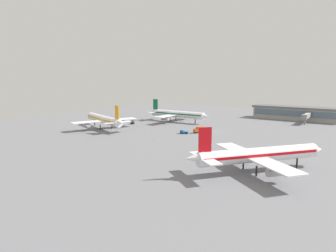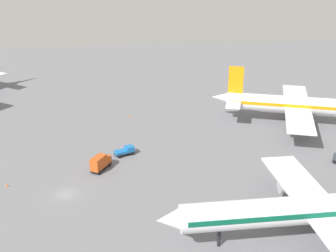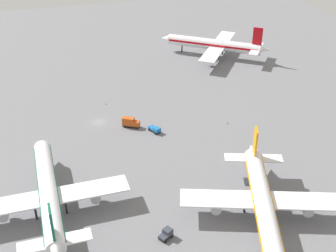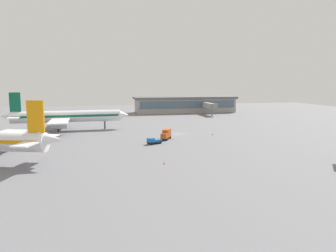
{
  "view_description": "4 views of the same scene",
  "coord_description": "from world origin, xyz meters",
  "px_view_note": "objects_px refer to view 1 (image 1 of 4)",
  "views": [
    {
      "loc": [
        -74.62,
        149.14,
        29.07
      ],
      "look_at": [
        17.23,
        22.83,
        4.47
      ],
      "focal_mm": 32.08,
      "sensor_mm": 36.0,
      "label": 1
    },
    {
      "loc": [
        11.08,
        -73.68,
        42.39
      ],
      "look_at": [
        22.15,
        23.81,
        3.61
      ],
      "focal_mm": 46.63,
      "sensor_mm": 36.0,
      "label": 2
    },
    {
      "loc": [
        131.28,
        -14.96,
        74.88
      ],
      "look_at": [
        13.31,
        20.14,
        2.52
      ],
      "focal_mm": 48.21,
      "sensor_mm": 36.0,
      "label": 3
    },
    {
      "loc": [
        28.34,
        112.82,
        19.29
      ],
      "look_at": [
        5.26,
        7.95,
        4.21
      ],
      "focal_mm": 34.88,
      "sensor_mm": 36.0,
      "label": 4
    }
  ],
  "objects_px": {
    "catering_truck": "(199,130)",
    "airplane_at_gate": "(104,120)",
    "safety_cone_mid_apron": "(234,135)",
    "baggage_tug": "(132,122)",
    "airplane_taxiing": "(258,155)",
    "pushback_tractor": "(184,132)",
    "airplane_distant": "(176,114)",
    "safety_cone_near_gate": "(153,140)"
  },
  "relations": [
    {
      "from": "catering_truck",
      "to": "safety_cone_near_gate",
      "type": "distance_m",
      "value": 32.0
    },
    {
      "from": "catering_truck",
      "to": "safety_cone_mid_apron",
      "type": "xyz_separation_m",
      "value": [
        -18.0,
        -5.04,
        -1.4
      ]
    },
    {
      "from": "baggage_tug",
      "to": "catering_truck",
      "type": "distance_m",
      "value": 51.65
    },
    {
      "from": "baggage_tug",
      "to": "safety_cone_mid_apron",
      "type": "relative_size",
      "value": 6.23
    },
    {
      "from": "airplane_at_gate",
      "to": "safety_cone_near_gate",
      "type": "relative_size",
      "value": 79.04
    },
    {
      "from": "safety_cone_near_gate",
      "to": "pushback_tractor",
      "type": "bearing_deg",
      "value": -94.13
    },
    {
      "from": "airplane_at_gate",
      "to": "airplane_taxiing",
      "type": "height_order",
      "value": "airplane_taxiing"
    },
    {
      "from": "airplane_distant",
      "to": "safety_cone_near_gate",
      "type": "relative_size",
      "value": 81.03
    },
    {
      "from": "airplane_at_gate",
      "to": "catering_truck",
      "type": "bearing_deg",
      "value": -139.71
    },
    {
      "from": "airplane_taxiing",
      "to": "catering_truck",
      "type": "xyz_separation_m",
      "value": [
        49.88,
        -49.08,
        -3.81
      ]
    },
    {
      "from": "baggage_tug",
      "to": "airplane_distant",
      "type": "bearing_deg",
      "value": 113.27
    },
    {
      "from": "airplane_taxiing",
      "to": "pushback_tractor",
      "type": "bearing_deg",
      "value": 89.04
    },
    {
      "from": "baggage_tug",
      "to": "catering_truck",
      "type": "height_order",
      "value": "catering_truck"
    },
    {
      "from": "airplane_taxiing",
      "to": "safety_cone_mid_apron",
      "type": "height_order",
      "value": "airplane_taxiing"
    },
    {
      "from": "safety_cone_near_gate",
      "to": "safety_cone_mid_apron",
      "type": "xyz_separation_m",
      "value": [
        -25.11,
        -36.2,
        0.0
      ]
    },
    {
      "from": "airplane_distant",
      "to": "pushback_tractor",
      "type": "distance_m",
      "value": 45.06
    },
    {
      "from": "airplane_at_gate",
      "to": "safety_cone_mid_apron",
      "type": "xyz_separation_m",
      "value": [
        -70.4,
        -25.5,
        -5.11
      ]
    },
    {
      "from": "airplane_at_gate",
      "to": "safety_cone_mid_apron",
      "type": "height_order",
      "value": "airplane_at_gate"
    },
    {
      "from": "airplane_taxiing",
      "to": "baggage_tug",
      "type": "bearing_deg",
      "value": 99.33
    },
    {
      "from": "airplane_at_gate",
      "to": "pushback_tractor",
      "type": "xyz_separation_m",
      "value": [
        -47.06,
        -13.65,
        -4.44
      ]
    },
    {
      "from": "airplane_distant",
      "to": "safety_cone_near_gate",
      "type": "distance_m",
      "value": 64.95
    },
    {
      "from": "baggage_tug",
      "to": "pushback_tractor",
      "type": "xyz_separation_m",
      "value": [
        -46.22,
        9.74,
        -0.19
      ]
    },
    {
      "from": "airplane_at_gate",
      "to": "airplane_taxiing",
      "type": "distance_m",
      "value": 106.22
    },
    {
      "from": "baggage_tug",
      "to": "catering_truck",
      "type": "relative_size",
      "value": 0.64
    },
    {
      "from": "pushback_tractor",
      "to": "safety_cone_near_gate",
      "type": "bearing_deg",
      "value": 61.52
    },
    {
      "from": "airplane_distant",
      "to": "baggage_tug",
      "type": "xyz_separation_m",
      "value": [
        17.69,
        24.86,
        -4.23
      ]
    },
    {
      "from": "airplane_taxiing",
      "to": "pushback_tractor",
      "type": "xyz_separation_m",
      "value": [
        55.24,
        -42.27,
        -4.54
      ]
    },
    {
      "from": "pushback_tractor",
      "to": "safety_cone_mid_apron",
      "type": "distance_m",
      "value": 26.19
    },
    {
      "from": "airplane_at_gate",
      "to": "airplane_distant",
      "type": "bearing_deg",
      "value": -92.04
    },
    {
      "from": "airplane_distant",
      "to": "pushback_tractor",
      "type": "height_order",
      "value": "airplane_distant"
    },
    {
      "from": "catering_truck",
      "to": "airplane_at_gate",
      "type": "bearing_deg",
      "value": -38.88
    },
    {
      "from": "airplane_taxiing",
      "to": "airplane_distant",
      "type": "xyz_separation_m",
      "value": [
        83.77,
        -76.87,
        -0.12
      ]
    },
    {
      "from": "catering_truck",
      "to": "baggage_tug",
      "type": "bearing_deg",
      "value": -63.46
    },
    {
      "from": "airplane_at_gate",
      "to": "airplane_taxiing",
      "type": "relative_size",
      "value": 1.12
    },
    {
      "from": "airplane_distant",
      "to": "baggage_tug",
      "type": "distance_m",
      "value": 30.8
    },
    {
      "from": "baggage_tug",
      "to": "pushback_tractor",
      "type": "bearing_deg",
      "value": 46.8
    },
    {
      "from": "pushback_tractor",
      "to": "catering_truck",
      "type": "distance_m",
      "value": 8.69
    },
    {
      "from": "airplane_taxiing",
      "to": "baggage_tug",
      "type": "distance_m",
      "value": 114.09
    },
    {
      "from": "pushback_tractor",
      "to": "catering_truck",
      "type": "relative_size",
      "value": 0.83
    },
    {
      "from": "airplane_at_gate",
      "to": "airplane_distant",
      "type": "height_order",
      "value": "airplane_at_gate"
    },
    {
      "from": "catering_truck",
      "to": "safety_cone_mid_apron",
      "type": "height_order",
      "value": "catering_truck"
    },
    {
      "from": "airplane_at_gate",
      "to": "pushback_tractor",
      "type": "relative_size",
      "value": 9.9
    }
  ]
}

